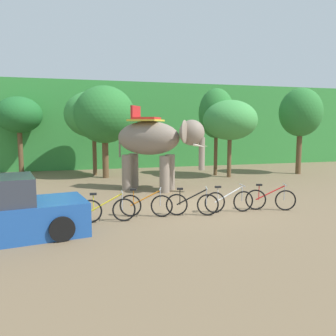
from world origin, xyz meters
TOP-DOWN VIEW (x-y plane):
  - ground_plane at (0.00, 0.00)m, footprint 80.00×80.00m
  - foliage_hedge at (0.00, 14.98)m, footprint 36.00×6.00m
  - tree_center_right at (-7.48, 10.85)m, footprint 2.70×2.70m
  - tree_left at (-3.23, 9.22)m, footprint 3.36×3.36m
  - tree_center_left at (-2.72, 7.97)m, footprint 3.31×3.31m
  - tree_right at (3.61, 7.24)m, footprint 2.05×2.05m
  - tree_center at (4.04, 6.31)m, footprint 3.03×3.03m
  - tree_far_right at (8.70, 6.45)m, footprint 2.51×2.51m
  - elephant at (-0.93, 3.48)m, footprint 3.99×3.33m
  - bike_yellow at (-3.56, -1.24)m, footprint 1.71×0.52m
  - bike_orange at (-2.31, -0.93)m, footprint 1.64×0.69m
  - bike_black at (-0.85, -1.19)m, footprint 1.65×0.66m
  - bike_white at (0.48, -1.13)m, footprint 1.71×0.52m
  - bike_red at (1.99, -1.23)m, footprint 1.62×0.74m

SIDE VIEW (x-z plane):
  - ground_plane at x=0.00m, z-range 0.00..0.00m
  - bike_yellow at x=-3.56m, z-range -0.07..0.85m
  - bike_orange at x=-2.31m, z-range -0.07..0.85m
  - bike_black at x=-0.85m, z-range -0.07..0.85m
  - bike_white at x=0.48m, z-range -0.07..0.85m
  - bike_red at x=1.99m, z-range -0.07..0.85m
  - elephant at x=-0.93m, z-range 0.31..4.09m
  - foliage_hedge at x=0.00m, z-range 0.00..5.87m
  - tree_center at x=4.04m, z-range 1.04..5.36m
  - tree_center_left at x=-2.72m, z-range 0.95..6.03m
  - tree_center_right at x=-7.48m, z-range 1.21..5.83m
  - tree_left at x=-3.23m, z-range 1.09..6.00m
  - tree_right at x=3.61m, z-range 1.07..6.12m
  - tree_far_right at x=8.70m, z-range 1.10..6.24m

